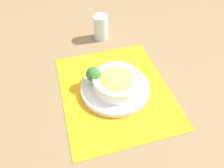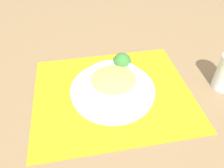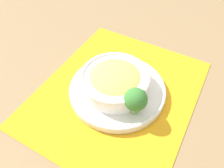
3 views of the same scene
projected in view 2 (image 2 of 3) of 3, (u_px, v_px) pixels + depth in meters
The scene contains 9 objects.
ground_plane at pixel (113, 93), 0.71m from camera, with size 4.00×4.00×0.00m, color #8C704C.
placemat at pixel (113, 92), 0.71m from camera, with size 0.55×0.47×0.00m.
plate at pixel (113, 89), 0.70m from camera, with size 0.27×0.27×0.02m.
bowl at pixel (112, 83), 0.67m from camera, with size 0.19×0.19×0.06m.
broccoli_floret at pixel (122, 62), 0.73m from camera, with size 0.06×0.06×0.08m.
carrot_slice_near at pixel (103, 77), 0.73m from camera, with size 0.04×0.04×0.01m.
carrot_slice_middle at pixel (100, 79), 0.73m from camera, with size 0.04×0.04×0.01m.
carrot_slice_far at pixel (97, 81), 0.72m from camera, with size 0.04×0.04×0.01m.
carrot_slice_extra at pixel (95, 83), 0.71m from camera, with size 0.04×0.04×0.01m.
Camera 2 is at (-0.15, -0.48, 0.51)m, focal length 35.00 mm.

